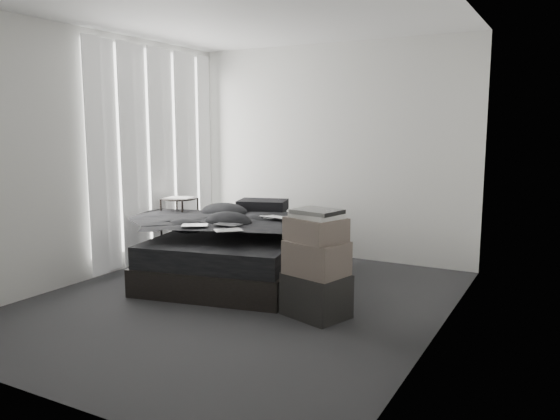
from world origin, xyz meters
The scene contains 25 objects.
floor centered at (0.00, 0.00, 0.00)m, with size 3.60×4.20×0.01m, color #2C2C2E.
ceiling centered at (0.00, 0.00, 2.60)m, with size 3.60×4.20×0.01m, color white.
wall_back centered at (0.00, 2.10, 1.30)m, with size 3.60×0.01×2.60m, color silver.
wall_front centered at (0.00, -2.10, 1.30)m, with size 3.60×0.01×2.60m, color silver.
wall_left centered at (-1.80, 0.00, 1.30)m, with size 0.01×4.20×2.60m, color silver.
wall_right centered at (1.80, 0.00, 1.30)m, with size 0.01×4.20×2.60m, color silver.
window_left centered at (-1.78, 0.90, 1.35)m, with size 0.02×2.00×2.30m, color white.
curtain_left centered at (-1.73, 0.90, 1.28)m, with size 0.06×2.12×2.48m, color white.
bed centered at (-0.45, 0.69, 0.14)m, with size 1.51×1.99×0.27m, color black.
mattress centered at (-0.45, 0.69, 0.38)m, with size 1.45×1.93×0.21m, color black.
duvet centered at (-0.44, 0.64, 0.60)m, with size 1.47×1.70×0.23m, color black.
pillow_lower centered at (-0.65, 1.44, 0.55)m, with size 0.60×0.41×0.14m, color black.
pillow_upper centered at (-0.58, 1.43, 0.68)m, with size 0.56×0.39×0.13m, color black.
laptop centered at (-0.10, 0.81, 0.73)m, with size 0.32×0.20×0.03m, color silver.
comic_a centered at (-0.59, 0.12, 0.72)m, with size 0.25×0.16×0.01m, color black.
comic_b centered at (-0.33, 0.32, 0.72)m, with size 0.25×0.16×0.01m, color black.
comic_c centered at (-0.15, 0.06, 0.73)m, with size 0.25×0.16×0.01m, color black.
side_stand centered at (-1.47, 0.99, 0.38)m, with size 0.41×0.41×0.76m, color black.
papers centered at (-1.46, 0.98, 0.76)m, with size 0.29×0.22×0.02m, color white.
floor_books centered at (-1.46, 1.10, 0.07)m, with size 0.14×0.19×0.14m, color black.
box_lower centered at (0.80, -0.02, 0.19)m, with size 0.50×0.39×0.37m, color black.
box_mid centered at (0.81, -0.04, 0.51)m, with size 0.47×0.37×0.28m, color #64574F.
box_upper centered at (0.79, -0.02, 0.75)m, with size 0.45×0.36×0.20m, color #64574F.
art_book_white centered at (0.80, -0.02, 0.87)m, with size 0.38×0.31×0.04m, color silver.
art_book_snake centered at (0.81, -0.04, 0.91)m, with size 0.37×0.30×0.03m, color silver.
Camera 1 is at (2.67, -4.11, 1.60)m, focal length 35.00 mm.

